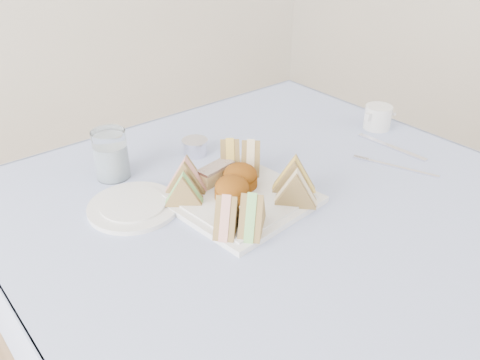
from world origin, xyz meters
TOP-DOWN VIEW (x-y plane):
  - table at (0.00, 0.00)m, footprint 0.90×0.90m
  - tablecloth at (0.00, 0.00)m, footprint 1.02×1.02m
  - serving_plate at (-0.06, 0.06)m, footprint 0.27×0.27m
  - sandwich_fl_a at (-0.15, -0.01)m, footprint 0.08×0.08m
  - sandwich_fl_b at (-0.11, -0.04)m, footprint 0.09×0.09m
  - sandwich_fr_a at (0.03, 0.01)m, footprint 0.09×0.09m
  - sandwich_fr_b at (0.01, -0.03)m, footprint 0.08×0.09m
  - sandwich_bl_a at (-0.16, 0.11)m, footprint 0.08×0.07m
  - sandwich_bl_b at (-0.13, 0.14)m, footprint 0.09×0.09m
  - sandwich_br_a at (0.02, 0.12)m, footprint 0.08×0.09m
  - sandwich_br_b at (-0.01, 0.15)m, footprint 0.08×0.09m
  - scone_left at (-0.08, 0.06)m, footprint 0.07×0.07m
  - scone_right at (-0.04, 0.09)m, footprint 0.10×0.10m
  - pastry_slice at (-0.06, 0.13)m, footprint 0.09×0.05m
  - side_plate at (-0.24, 0.17)m, footprint 0.20×0.20m
  - water_glass at (-0.21, 0.31)m, footprint 0.08×0.08m
  - tea_strainer at (-0.02, 0.28)m, footprint 0.07×0.07m
  - knife at (0.37, 0.01)m, footprint 0.02×0.19m
  - fork at (0.30, -0.07)m, footprint 0.06×0.15m
  - creamer_jug at (0.43, 0.11)m, footprint 0.07×0.07m

SIDE VIEW (x-z plane):
  - table at x=0.00m, z-range 0.00..0.74m
  - tablecloth at x=0.00m, z-range 0.74..0.75m
  - fork at x=0.30m, z-range 0.75..0.75m
  - knife at x=0.37m, z-range 0.75..0.75m
  - side_plate at x=-0.24m, z-range 0.75..0.76m
  - serving_plate at x=-0.06m, z-range 0.75..0.76m
  - tea_strainer at x=-0.02m, z-range 0.75..0.78m
  - creamer_jug at x=0.43m, z-range 0.75..0.81m
  - pastry_slice at x=-0.06m, z-range 0.76..0.80m
  - scone_left at x=-0.08m, z-range 0.76..0.80m
  - scone_right at x=-0.04m, z-range 0.76..0.80m
  - sandwich_bl_a at x=-0.16m, z-range 0.76..0.82m
  - sandwich_fl_a at x=-0.15m, z-range 0.76..0.83m
  - sandwich_fr_b at x=0.01m, z-range 0.76..0.83m
  - sandwich_br_a at x=0.02m, z-range 0.76..0.83m
  - sandwich_bl_b at x=-0.13m, z-range 0.76..0.83m
  - sandwich_fl_b at x=-0.11m, z-range 0.76..0.83m
  - sandwich_br_b at x=-0.01m, z-range 0.76..0.83m
  - sandwich_fr_a at x=0.03m, z-range 0.76..0.83m
  - water_glass at x=-0.21m, z-range 0.75..0.85m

